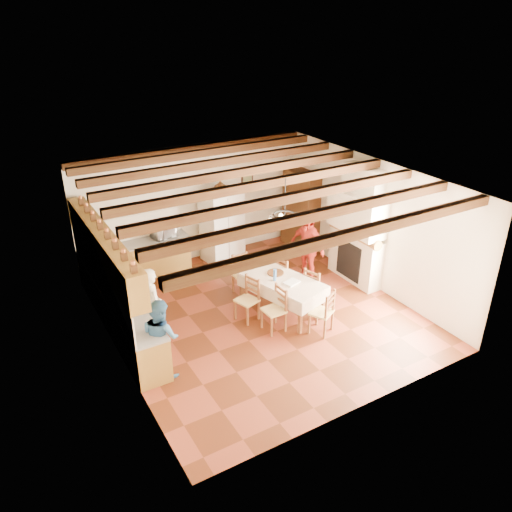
{
  "coord_description": "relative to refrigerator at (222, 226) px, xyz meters",
  "views": [
    {
      "loc": [
        -4.65,
        -7.8,
        5.88
      ],
      "look_at": [
        0.1,
        0.3,
        1.25
      ],
      "focal_mm": 35.0,
      "sensor_mm": 36.0,
      "label": 1
    }
  ],
  "objects": [
    {
      "name": "floor",
      "position": [
        -0.55,
        -2.8,
        -0.93
      ],
      "size": [
        6.0,
        6.5,
        0.02
      ],
      "primitive_type": "cube",
      "color": "#4A1E0C",
      "rests_on": "ground"
    },
    {
      "name": "ceiling",
      "position": [
        -0.55,
        -2.8,
        2.09
      ],
      "size": [
        6.0,
        6.5,
        0.02
      ],
      "primitive_type": "cube",
      "color": "white",
      "rests_on": "ground"
    },
    {
      "name": "wall_back",
      "position": [
        -0.55,
        0.46,
        0.58
      ],
      "size": [
        6.0,
        0.02,
        3.0
      ],
      "primitive_type": "cube",
      "color": "beige",
      "rests_on": "ground"
    },
    {
      "name": "wall_front",
      "position": [
        -0.55,
        -6.06,
        0.58
      ],
      "size": [
        6.0,
        0.02,
        3.0
      ],
      "primitive_type": "cube",
      "color": "beige",
      "rests_on": "ground"
    },
    {
      "name": "wall_left",
      "position": [
        -3.56,
        -2.8,
        0.58
      ],
      "size": [
        0.02,
        6.5,
        3.0
      ],
      "primitive_type": "cube",
      "color": "beige",
      "rests_on": "ground"
    },
    {
      "name": "wall_right",
      "position": [
        2.46,
        -2.8,
        0.58
      ],
      "size": [
        0.02,
        6.5,
        3.0
      ],
      "primitive_type": "cube",
      "color": "beige",
      "rests_on": "ground"
    },
    {
      "name": "ceiling_beams",
      "position": [
        -0.55,
        -2.8,
        1.99
      ],
      "size": [
        6.0,
        6.3,
        0.16
      ],
      "primitive_type": null,
      "color": "black",
      "rests_on": "ground"
    },
    {
      "name": "lower_cabinets_left",
      "position": [
        -3.25,
        -1.75,
        -0.49
      ],
      "size": [
        0.6,
        4.3,
        0.86
      ],
      "primitive_type": "cube",
      "color": "brown",
      "rests_on": "ground"
    },
    {
      "name": "lower_cabinets_back",
      "position": [
        -2.1,
        0.15,
        -0.49
      ],
      "size": [
        2.3,
        0.6,
        0.86
      ],
      "primitive_type": "cube",
      "color": "brown",
      "rests_on": "ground"
    },
    {
      "name": "countertop_left",
      "position": [
        -3.25,
        -1.75,
        -0.04
      ],
      "size": [
        0.62,
        4.3,
        0.04
      ],
      "primitive_type": "cube",
      "color": "slate",
      "rests_on": "lower_cabinets_left"
    },
    {
      "name": "countertop_back",
      "position": [
        -2.1,
        0.15,
        -0.04
      ],
      "size": [
        2.34,
        0.62,
        0.04
      ],
      "primitive_type": "cube",
      "color": "slate",
      "rests_on": "lower_cabinets_back"
    },
    {
      "name": "backsplash_left",
      "position": [
        -3.54,
        -1.75,
        0.28
      ],
      "size": [
        0.03,
        4.3,
        0.6
      ],
      "primitive_type": "cube",
      "color": "beige",
      "rests_on": "ground"
    },
    {
      "name": "backsplash_back",
      "position": [
        -2.1,
        0.44,
        0.28
      ],
      "size": [
        2.3,
        0.03,
        0.6
      ],
      "primitive_type": "cube",
      "color": "beige",
      "rests_on": "ground"
    },
    {
      "name": "upper_cabinets",
      "position": [
        -3.38,
        -1.75,
        0.93
      ],
      "size": [
        0.35,
        4.2,
        0.7
      ],
      "primitive_type": "cube",
      "color": "brown",
      "rests_on": "ground"
    },
    {
      "name": "fireplace",
      "position": [
        2.17,
        -2.6,
        0.48
      ],
      "size": [
        0.56,
        1.6,
        2.8
      ],
      "primitive_type": null,
      "color": "beige",
      "rests_on": "ground"
    },
    {
      "name": "wall_picture",
      "position": [
        1.0,
        0.43,
        0.93
      ],
      "size": [
        0.34,
        0.03,
        0.42
      ],
      "primitive_type": "cube",
      "color": "black",
      "rests_on": "ground"
    },
    {
      "name": "refrigerator",
      "position": [
        0.0,
        0.0,
        0.0
      ],
      "size": [
        1.01,
        0.86,
        1.85
      ],
      "primitive_type": "cube",
      "rotation": [
        0.0,
        0.0,
        0.12
      ],
      "color": "white",
      "rests_on": "floor"
    },
    {
      "name": "hutch",
      "position": [
        2.2,
        -0.37,
        0.14
      ],
      "size": [
        0.58,
        1.21,
        2.13
      ],
      "primitive_type": null,
      "rotation": [
        0.0,
        0.0,
        0.07
      ],
      "color": "#392410",
      "rests_on": "floor"
    },
    {
      "name": "dining_table",
      "position": [
        -0.05,
        -2.94,
        -0.22
      ],
      "size": [
        1.37,
        1.98,
        0.79
      ],
      "rotation": [
        0.0,
        0.0,
        0.27
      ],
      "color": "white",
      "rests_on": "floor"
    },
    {
      "name": "chandelier",
      "position": [
        -0.05,
        -2.94,
        1.33
      ],
      "size": [
        0.47,
        0.47,
        0.03
      ],
      "primitive_type": "torus",
      "color": "black",
      "rests_on": "ground"
    },
    {
      "name": "chair_left_near",
      "position": [
        -0.59,
        -3.43,
        -0.44
      ],
      "size": [
        0.41,
        0.43,
        0.96
      ],
      "primitive_type": null,
      "rotation": [
        0.0,
        0.0,
        -1.54
      ],
      "color": "maroon",
      "rests_on": "floor"
    },
    {
      "name": "chair_left_far",
      "position": [
        -0.86,
        -2.82,
        -0.44
      ],
      "size": [
        0.5,
        0.52,
        0.96
      ],
      "primitive_type": null,
      "rotation": [
        0.0,
        0.0,
        -1.29
      ],
      "color": "maroon",
      "rests_on": "floor"
    },
    {
      "name": "chair_right_near",
      "position": [
        0.68,
        -3.13,
        -0.44
      ],
      "size": [
        0.52,
        0.53,
        0.96
      ],
      "primitive_type": null,
      "rotation": [
        0.0,
        0.0,
        1.9
      ],
      "color": "maroon",
      "rests_on": "floor"
    },
    {
      "name": "chair_right_far",
      "position": [
        0.44,
        -2.34,
        -0.44
      ],
      "size": [
        0.47,
        0.49,
        0.96
      ],
      "primitive_type": null,
      "rotation": [
        0.0,
        0.0,
        1.76
      ],
      "color": "maroon",
      "rests_on": "floor"
    },
    {
      "name": "chair_end_near",
      "position": [
        0.2,
        -3.97,
        -0.44
      ],
      "size": [
        0.56,
        0.55,
        0.96
      ],
      "primitive_type": null,
      "rotation": [
        0.0,
        0.0,
        3.63
      ],
      "color": "maroon",
      "rests_on": "floor"
    },
    {
      "name": "chair_end_far",
      "position": [
        -0.39,
        -1.83,
        -0.44
      ],
      "size": [
        0.44,
        0.42,
        0.96
      ],
      "primitive_type": null,
      "rotation": [
        0.0,
        0.0,
        0.04
      ],
      "color": "maroon",
      "rests_on": "floor"
    },
    {
      "name": "person_man",
      "position": [
        -2.84,
        -2.72,
        -0.08
      ],
      "size": [
        0.43,
        0.63,
        1.69
      ],
      "primitive_type": "imported",
      "rotation": [
        0.0,
        0.0,
        1.61
      ],
      "color": "silver",
      "rests_on": "floor"
    },
    {
      "name": "person_woman_blue",
      "position": [
        -3.0,
        -3.53,
        -0.18
      ],
      "size": [
        0.75,
        0.85,
        1.48
      ],
      "primitive_type": "imported",
      "rotation": [
        0.0,
        0.0,
        1.86
      ],
      "color": "#346593",
      "rests_on": "floor"
    },
    {
      "name": "person_woman_red",
      "position": [
        1.21,
        -2.05,
        -0.05
      ],
      "size": [
        0.6,
        1.08,
        1.74
      ],
      "primitive_type": "imported",
      "rotation": [
        0.0,
        0.0,
        -1.39
      ],
      "color": "#B2281F",
      "rests_on": "floor"
    },
    {
      "name": "microwave",
      "position": [
        -1.51,
        0.15,
        0.13
      ],
      "size": [
        0.64,
        0.51,
        0.31
      ],
      "primitive_type": "imported",
      "rotation": [
        0.0,
        0.0,
        0.24
      ],
      "color": "silver",
      "rests_on": "countertop_back"
    },
    {
      "name": "fridge_vase",
      "position": [
        -0.01,
        0.0,
        1.08
      ],
      "size": [
        0.36,
        0.36,
        0.31
      ],
      "primitive_type": "imported",
      "rotation": [
        0.0,
        0.0,
        0.25
      ],
      "color": "#392410",
      "rests_on": "refrigerator"
    }
  ]
}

